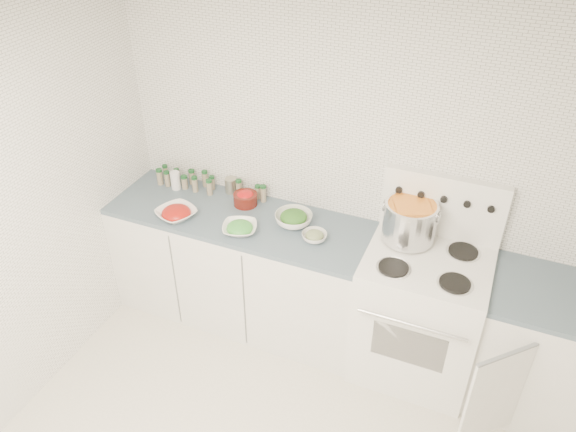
% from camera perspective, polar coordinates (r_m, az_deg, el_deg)
% --- Properties ---
extents(room_walls, '(3.54, 3.04, 2.52)m').
position_cam_1_polar(room_walls, '(2.33, -1.03, -6.49)').
color(room_walls, white).
rests_on(room_walls, ground).
extents(counter_left, '(1.85, 0.62, 0.90)m').
position_cam_1_polar(counter_left, '(4.14, -4.74, -5.14)').
color(counter_left, white).
rests_on(counter_left, ground).
extents(stove, '(0.76, 0.70, 1.36)m').
position_cam_1_polar(stove, '(3.81, 13.23, -9.39)').
color(stove, white).
rests_on(stove, ground).
extents(counter_right, '(0.89, 0.91, 0.90)m').
position_cam_1_polar(counter_right, '(3.88, 25.29, -12.53)').
color(counter_right, white).
rests_on(counter_right, ground).
extents(stock_pot, '(0.35, 0.33, 0.25)m').
position_cam_1_polar(stock_pot, '(3.58, 12.29, -0.38)').
color(stock_pot, silver).
rests_on(stock_pot, stove).
extents(bowl_tomato, '(0.34, 0.34, 0.09)m').
position_cam_1_polar(bowl_tomato, '(3.89, -11.29, 0.29)').
color(bowl_tomato, white).
rests_on(bowl_tomato, counter_left).
extents(bowl_snowpea, '(0.29, 0.29, 0.08)m').
position_cam_1_polar(bowl_snowpea, '(3.70, -4.92, -1.22)').
color(bowl_snowpea, white).
rests_on(bowl_snowpea, counter_left).
extents(bowl_broccoli, '(0.33, 0.33, 0.10)m').
position_cam_1_polar(bowl_broccoli, '(3.75, 0.57, -0.23)').
color(bowl_broccoli, white).
rests_on(bowl_broccoli, counter_left).
extents(bowl_zucchini, '(0.20, 0.20, 0.07)m').
position_cam_1_polar(bowl_zucchini, '(3.62, 2.70, -2.05)').
color(bowl_zucchini, white).
rests_on(bowl_zucchini, counter_left).
extents(bowl_pepper, '(0.17, 0.17, 0.11)m').
position_cam_1_polar(bowl_pepper, '(3.96, -4.36, 1.83)').
color(bowl_pepper, '#4F140D').
rests_on(bowl_pepper, counter_left).
extents(salt_canister, '(0.07, 0.07, 0.14)m').
position_cam_1_polar(salt_canister, '(4.20, -11.36, 3.56)').
color(salt_canister, white).
rests_on(salt_canister, counter_left).
extents(tin_can, '(0.09, 0.09, 0.11)m').
position_cam_1_polar(tin_can, '(4.11, -5.82, 3.12)').
color(tin_can, gray).
rests_on(tin_can, counter_left).
extents(spice_cluster, '(0.86, 0.15, 0.13)m').
position_cam_1_polar(spice_cluster, '(4.17, -8.81, 3.45)').
color(spice_cluster, gray).
rests_on(spice_cluster, counter_left).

